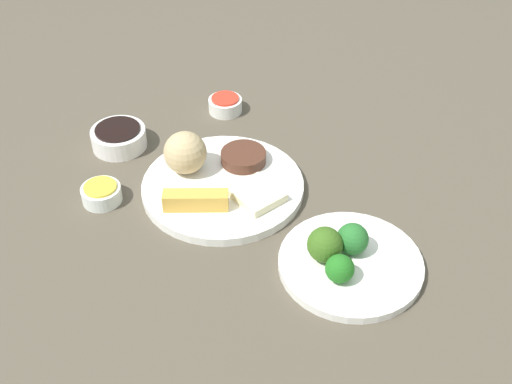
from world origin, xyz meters
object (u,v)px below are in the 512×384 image
Objects in this scene: sauce_ramekin_hot_mustard at (102,194)px; main_plate at (221,187)px; broccoli_plate at (350,264)px; soy_sauce_bowl at (119,138)px; sauce_ramekin_sweet_and_sour at (225,105)px.

main_plate is at bearing 71.96° from sauce_ramekin_hot_mustard.
main_plate is 1.27× the size of broccoli_plate.
soy_sauce_bowl reaches higher than broccoli_plate.
sauce_ramekin_hot_mustard is (0.16, -0.30, 0.00)m from sauce_ramekin_sweet_and_sour.
sauce_ramekin_hot_mustard is (-0.31, -0.30, 0.01)m from broccoli_plate.
main_plate is 0.25m from sauce_ramekin_sweet_and_sour.
broccoli_plate is at bearing 23.14° from main_plate.
broccoli_plate is 0.50m from soy_sauce_bowl.
soy_sauce_bowl is at bearing -148.91° from main_plate.
main_plate is at bearing 31.09° from soy_sauce_bowl.
sauce_ramekin_sweet_and_sour is at bearing 118.82° from sauce_ramekin_hot_mustard.
sauce_ramekin_hot_mustard is at bearing -61.18° from sauce_ramekin_sweet_and_sour.
main_plate is 2.74× the size of soy_sauce_bowl.
broccoli_plate is 0.43m from sauce_ramekin_hot_mustard.
broccoli_plate is at bearing 26.83° from soy_sauce_bowl.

